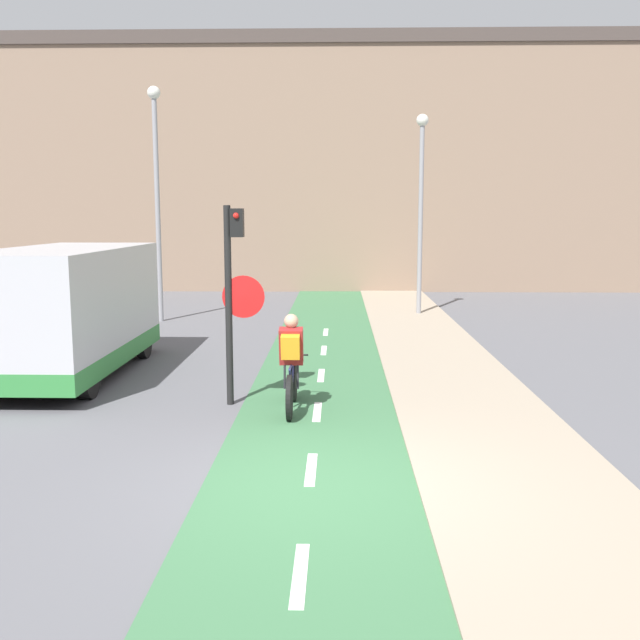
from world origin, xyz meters
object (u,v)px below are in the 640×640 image
(traffic_light_pole, at_px, (234,283))
(van, at_px, (67,313))
(street_lamp_far, at_px, (157,179))
(cyclist_near, at_px, (291,366))
(street_lamp_sidewalk, at_px, (421,192))

(traffic_light_pole, bearing_deg, van, 149.87)
(street_lamp_far, height_order, cyclist_near, street_lamp_far)
(cyclist_near, height_order, van, van)
(street_lamp_sidewalk, relative_size, cyclist_near, 3.31)
(street_lamp_far, xyz_separation_m, van, (-0.01, -6.99, -2.81))
(street_lamp_far, distance_m, van, 7.53)
(street_lamp_sidewalk, relative_size, van, 1.14)
(traffic_light_pole, xyz_separation_m, cyclist_near, (0.93, -0.39, -1.24))
(street_lamp_sidewalk, xyz_separation_m, van, (-7.54, -8.48, -2.51))
(traffic_light_pole, height_order, street_lamp_sidewalk, street_lamp_sidewalk)
(street_lamp_far, bearing_deg, cyclist_near, -65.07)
(street_lamp_far, bearing_deg, street_lamp_sidewalk, 11.19)
(street_lamp_far, bearing_deg, van, -90.10)
(street_lamp_sidewalk, bearing_deg, traffic_light_pole, -111.36)
(traffic_light_pole, xyz_separation_m, street_lamp_far, (-3.43, 8.99, 2.04))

